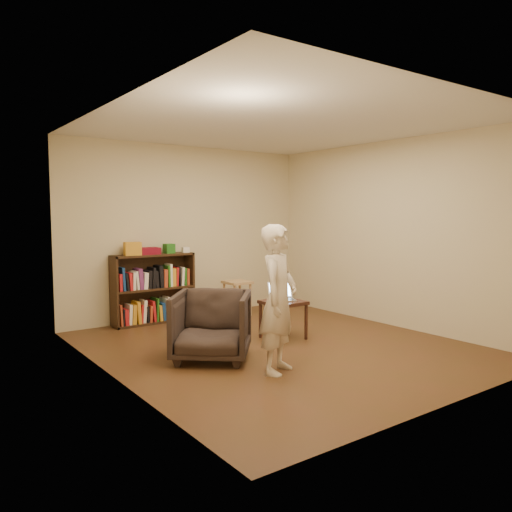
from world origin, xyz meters
TOP-DOWN VIEW (x-y plane):
  - floor at (0.00, 0.00)m, footprint 4.50×4.50m
  - ceiling at (0.00, 0.00)m, footprint 4.50×4.50m
  - wall_back at (0.00, 2.25)m, footprint 4.00×0.00m
  - wall_left at (-2.00, 0.00)m, footprint 0.00×4.50m
  - wall_right at (2.00, 0.00)m, footprint 0.00×4.50m
  - bookshelf at (-0.66, 2.09)m, footprint 1.20×0.30m
  - box_yellow at (-0.97, 2.06)m, footprint 0.25×0.20m
  - red_cloth at (-0.73, 2.07)m, footprint 0.30×0.22m
  - box_green at (-0.41, 2.08)m, footprint 0.14×0.14m
  - box_white at (-0.14, 2.06)m, footprint 0.11×0.11m
  - stool at (0.61, 1.80)m, footprint 0.37×0.37m
  - armchair at (-0.92, 0.02)m, footprint 1.14×1.14m
  - side_table at (0.28, 0.27)m, footprint 0.47×0.47m
  - laptop at (0.32, 0.35)m, footprint 0.42×0.42m
  - person at (-0.60, -0.74)m, footprint 0.65×0.59m

SIDE VIEW (x-z plane):
  - floor at x=0.00m, z-range 0.00..0.00m
  - armchair at x=-0.92m, z-range 0.00..0.75m
  - side_table at x=0.28m, z-range 0.16..0.65m
  - stool at x=0.61m, z-range 0.17..0.70m
  - bookshelf at x=-0.66m, z-range -0.06..0.94m
  - laptop at x=0.32m, z-range 0.43..0.64m
  - person at x=-0.60m, z-range 0.00..1.48m
  - box_white at x=-0.14m, z-range 1.00..1.08m
  - red_cloth at x=-0.73m, z-range 1.00..1.10m
  - box_green at x=-0.41m, z-range 1.00..1.14m
  - box_yellow at x=-0.97m, z-range 1.00..1.18m
  - wall_back at x=0.00m, z-range -0.70..3.30m
  - wall_left at x=-2.00m, z-range -0.95..3.55m
  - wall_right at x=2.00m, z-range -0.95..3.55m
  - ceiling at x=0.00m, z-range 2.60..2.60m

